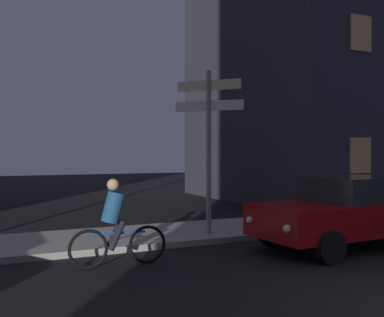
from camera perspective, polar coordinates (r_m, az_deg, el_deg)
name	(u,v)px	position (r m, az deg, el deg)	size (l,w,h in m)	color
sidewalk_kerb	(218,230)	(11.74, 3.32, -9.15)	(40.00, 2.55, 0.14)	#9E9991
signpost	(209,136)	(10.63, 2.15, 2.94)	(1.23, 1.23, 3.91)	gray
car_far_trailing	(352,211)	(10.46, 19.87, -6.33)	(4.70, 2.16, 1.56)	maroon
cyclist	(116,226)	(8.34, -9.75, -8.50)	(1.82, 0.34, 1.61)	black
building_right_block	(348,36)	(23.22, 19.38, 14.59)	(12.68, 9.97, 15.32)	#383842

